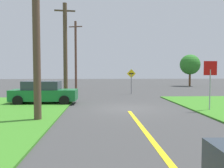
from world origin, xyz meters
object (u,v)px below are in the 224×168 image
Objects in this scene: stop_sign at (210,76)px; utility_pole_mid at (65,50)px; utility_pole_near at (36,31)px; parked_car_near_building at (44,93)px; utility_pole_far at (76,54)px; oak_tree_left at (190,65)px; direction_sign at (131,79)px.

utility_pole_mid reaches higher than stop_sign.
stop_sign is 0.36× the size of utility_pole_near.
parked_car_near_building is 0.52× the size of utility_pole_far.
utility_pole_far reaches higher than utility_pole_near.
oak_tree_left reaches higher than stop_sign.
stop_sign is at bearing 13.02° from utility_pole_near.
parked_car_near_building is 0.57× the size of utility_pole_near.
stop_sign is at bearing -109.49° from oak_tree_left.
direction_sign is at bearing -49.45° from utility_pole_far.
utility_pole_mid is 0.93× the size of utility_pole_far.
direction_sign reaches higher than parked_car_near_building.
parked_car_near_building is 1.80× the size of direction_sign.
oak_tree_left is (18.36, 19.24, 2.61)m from parked_car_near_building.
oak_tree_left is at bearing 16.96° from utility_pole_far.
direction_sign is (6.22, 2.47, -2.63)m from utility_pole_mid.
utility_pole_near is (-9.22, -2.13, 2.08)m from stop_sign.
parked_car_near_building is at bearing -137.49° from direction_sign.
utility_pole_near is at bearing -124.74° from oak_tree_left.
utility_pole_far is at bearing -163.04° from oak_tree_left.
stop_sign reaches higher than direction_sign.
utility_pole_far reaches higher than utility_pole_mid.
utility_pole_mid is (-0.11, 9.81, 0.08)m from utility_pole_near.
utility_pole_mid is (-9.33, 7.68, 2.16)m from stop_sign.
stop_sign is at bearing -72.95° from direction_sign.
oak_tree_left reaches higher than direction_sign.
parked_car_near_building is at bearing 100.56° from utility_pole_near.
oak_tree_left is (8.07, 22.81, 1.36)m from stop_sign.
oak_tree_left is at bearing -114.90° from stop_sign.
stop_sign is at bearing -17.62° from parked_car_near_building.
stop_sign is 0.33× the size of utility_pole_far.
stop_sign is 0.58× the size of oak_tree_left.
stop_sign reaches higher than parked_car_near_building.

